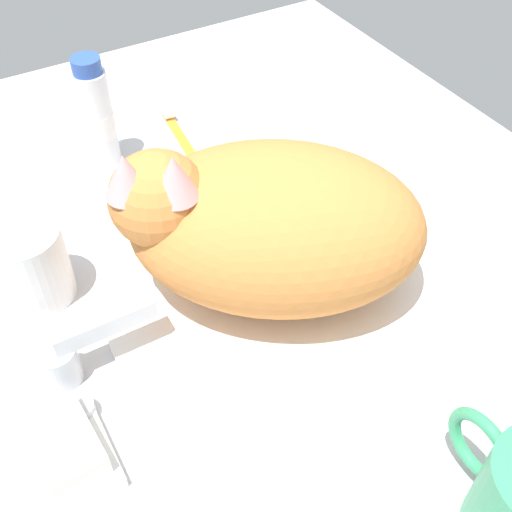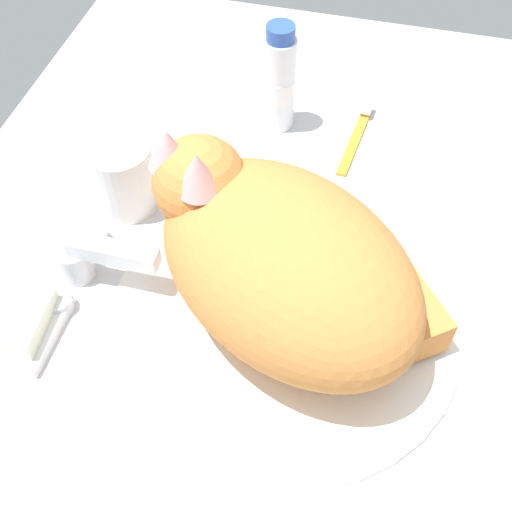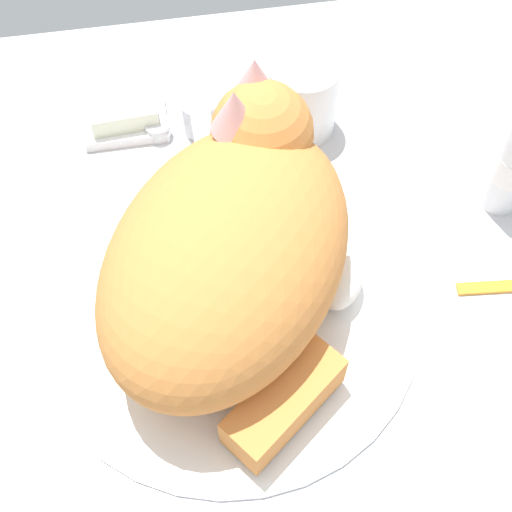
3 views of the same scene
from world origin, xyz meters
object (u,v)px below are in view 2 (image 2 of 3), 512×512
Objects in this scene: rinse_cup at (122,176)px; toothbrush at (357,133)px; soap_bar at (21,320)px; faucet at (87,261)px; cat at (281,259)px; toothpaste_bottle at (279,81)px.

rinse_cup reaches higher than toothbrush.
rinse_cup is at bearing -9.40° from soap_bar.
faucet is at bearing -178.30° from rinse_cup.
cat reaches higher than faucet.
cat reaches higher than soap_bar.
faucet is 11.10cm from rinse_cup.
faucet is 1.43× the size of rinse_cup.
rinse_cup is 0.63× the size of toothbrush.
faucet is 1.67× the size of soap_bar.
toothpaste_bottle is (28.07, 6.61, -2.04)cm from cat.
faucet is at bearing 91.75° from cat.
faucet is at bearing 140.64° from toothbrush.
faucet is at bearing -23.56° from soap_bar.
faucet is at bearing 155.17° from toothpaste_bottle.
soap_bar is 0.51× the size of toothpaste_bottle.
toothpaste_bottle reaches higher than soap_bar.
soap_bar is at bearing 143.62° from toothbrush.
faucet is 8.67cm from soap_bar.
toothbrush is (17.62, -23.80, -3.62)cm from rinse_cup.
rinse_cup is at bearing 142.43° from toothpaste_bottle.
toothbrush is at bearing -7.29° from cat.
soap_bar is 45.44cm from toothbrush.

